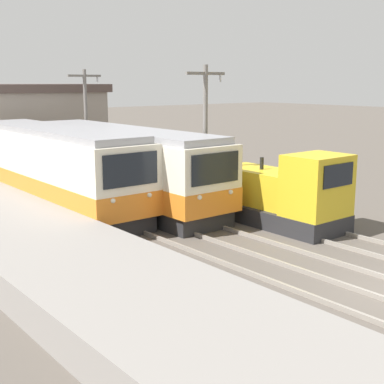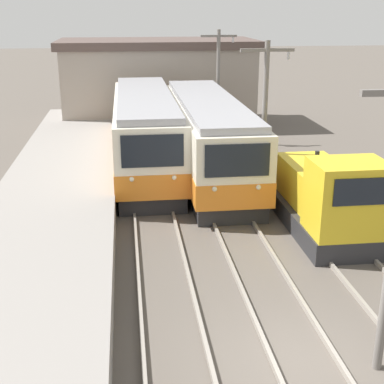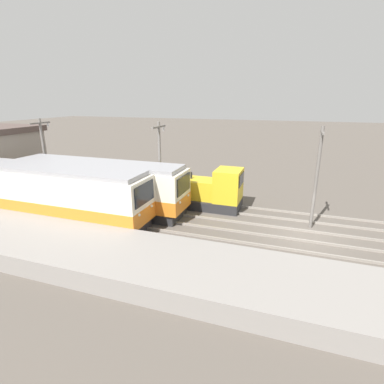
{
  "view_description": "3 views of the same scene",
  "coord_description": "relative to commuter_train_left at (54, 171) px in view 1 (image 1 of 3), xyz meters",
  "views": [
    {
      "loc": [
        -12.66,
        -6.9,
        5.61
      ],
      "look_at": [
        -0.41,
        8.21,
        1.61
      ],
      "focal_mm": 50.0,
      "sensor_mm": 36.0,
      "label": 1
    },
    {
      "loc": [
        -3.49,
        -9.52,
        7.4
      ],
      "look_at": [
        -1.33,
        7.73,
        1.4
      ],
      "focal_mm": 50.0,
      "sensor_mm": 36.0,
      "label": 2
    },
    {
      "loc": [
        -17.16,
        1.02,
        7.8
      ],
      "look_at": [
        0.46,
        7.12,
        1.96
      ],
      "focal_mm": 28.0,
      "sensor_mm": 36.0,
      "label": 3
    }
  ],
  "objects": [
    {
      "name": "shunting_locomotive",
      "position": [
        5.8,
        -8.38,
        -0.5
      ],
      "size": [
        2.4,
        5.69,
        3.0
      ],
      "color": "#28282B",
      "rests_on": "ground"
    },
    {
      "name": "catenary_mast_mid",
      "position": [
        4.31,
        -5.34,
        1.76
      ],
      "size": [
        2.0,
        0.2,
        6.31
      ],
      "color": "slate",
      "rests_on": "ground"
    },
    {
      "name": "platform_left",
      "position": [
        -3.65,
        -15.29,
        -1.22
      ],
      "size": [
        4.5,
        54.0,
        0.96
      ],
      "primitive_type": "cube",
      "color": "gray",
      "rests_on": "ground"
    },
    {
      "name": "commuter_train_center",
      "position": [
        2.8,
        -1.12,
        -0.04
      ],
      "size": [
        2.84,
        13.24,
        3.57
      ],
      "color": "#28282B",
      "rests_on": "ground"
    },
    {
      "name": "track_left",
      "position": [
        0.0,
        -15.29,
        -1.63
      ],
      "size": [
        1.54,
        60.0,
        0.14
      ],
      "color": "gray",
      "rests_on": "ground"
    },
    {
      "name": "catenary_mast_far",
      "position": [
        4.31,
        4.97,
        1.76
      ],
      "size": [
        2.0,
        0.2,
        6.31
      ],
      "color": "slate",
      "rests_on": "ground"
    },
    {
      "name": "commuter_train_left",
      "position": [
        0.0,
        0.0,
        0.0
      ],
      "size": [
        2.84,
        12.79,
        3.67
      ],
      "color": "#28282B",
      "rests_on": "ground"
    }
  ]
}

